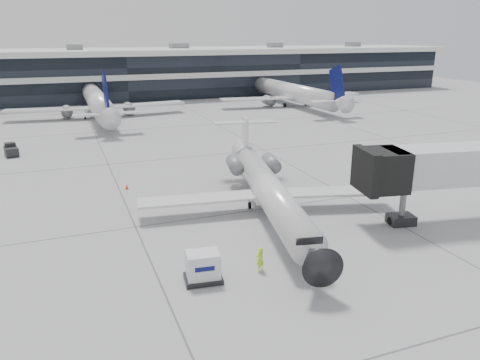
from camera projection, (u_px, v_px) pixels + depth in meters
name	position (u px, v px, depth m)	size (l,w,h in m)	color
ground	(251.00, 211.00, 40.78)	(220.00, 220.00, 0.00)	gray
terminal	(121.00, 76.00, 112.23)	(170.00, 22.00, 10.00)	black
bg_jet_center	(99.00, 116.00, 86.96)	(32.00, 40.00, 9.60)	silver
bg_jet_right	(291.00, 105.00, 100.71)	(32.00, 40.00, 9.60)	silver
regional_jet	(268.00, 188.00, 39.92)	(21.97, 27.38, 6.36)	silver
ramp_worker	(260.00, 259.00, 30.27)	(0.60, 0.39, 1.65)	#BFFF1A
cargo_uld	(203.00, 267.00, 28.95)	(2.51, 1.99, 1.89)	black
traffic_cone	(127.00, 187.00, 46.35)	(0.39, 0.39, 0.53)	#FF370D
far_tug	(11.00, 150.00, 58.86)	(1.94, 2.73, 1.58)	black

